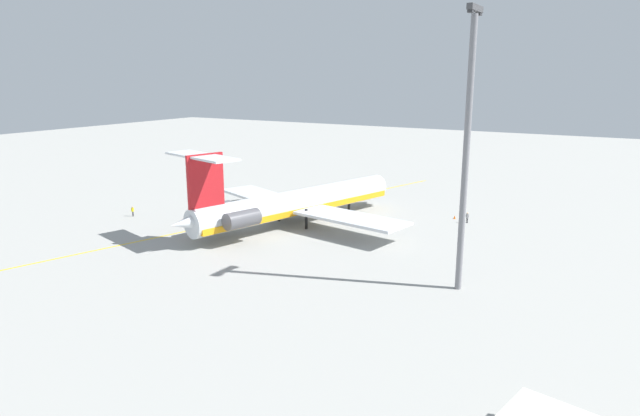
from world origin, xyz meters
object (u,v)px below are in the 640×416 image
Objects in this scene: main_jetliner at (292,203)px; ground_crew_near_nose at (345,187)px; ground_crew_near_tail at (133,210)px; ground_crew_portside at (467,216)px; light_mast at (467,143)px; safety_cone_nose at (455,217)px.

ground_crew_near_nose is (-26.15, -4.38, -2.31)m from main_jetliner.
ground_crew_near_nose is at bearing 98.97° from ground_crew_near_tail.
ground_crew_near_tail is at bearing -176.95° from ground_crew_near_nose.
ground_crew_near_nose is 1.03× the size of ground_crew_portside.
main_jetliner is at bearing -135.92° from ground_crew_near_nose.
ground_crew_near_nose is 54.72m from light_mast.
light_mast reaches higher than main_jetliner.
light_mast reaches higher than safety_cone_nose.
light_mast is (13.34, 30.44, 12.59)m from main_jetliner.
main_jetliner is at bearing -113.66° from light_mast.
safety_cone_nose is at bearing -132.53° from ground_crew_portside.
safety_cone_nose is 35.07m from light_mast.
ground_crew_near_nose is 41.21m from ground_crew_near_tail.
light_mast is (29.85, 9.46, 15.79)m from safety_cone_nose.
main_jetliner is 26.90m from safety_cone_nose.
ground_crew_portside is 3.25× the size of safety_cone_nose.
ground_crew_near_tail is (8.97, -25.93, -2.37)m from main_jetliner.
ground_crew_portside is (-23.81, 49.44, 0.03)m from ground_crew_near_tail.
ground_crew_portside is 0.06× the size of light_mast.
ground_crew_near_nose is at bearing -138.59° from light_mast.
ground_crew_portside is at bearing -77.49° from ground_crew_near_nose.
main_jetliner is 78.12× the size of safety_cone_nose.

